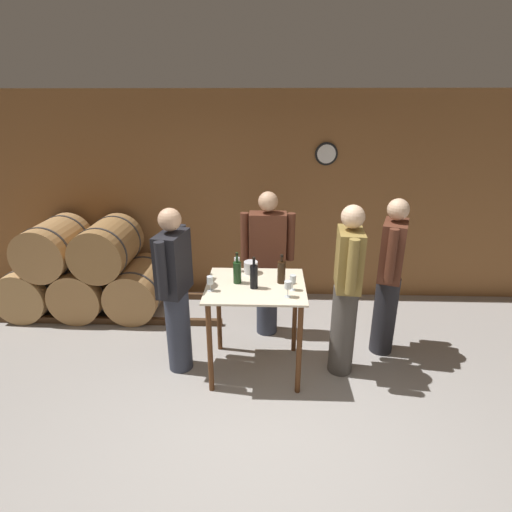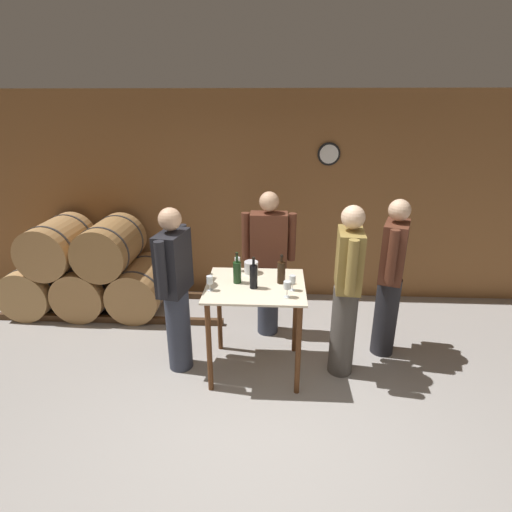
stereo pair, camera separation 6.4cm
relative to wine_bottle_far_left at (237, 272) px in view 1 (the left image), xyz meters
name	(u,v)px [view 1 (the left image)]	position (x,y,z in m)	size (l,w,h in m)	color
ground_plane	(263,427)	(0.26, -0.83, -1.05)	(14.00, 14.00, 0.00)	#9E9993
back_wall	(267,200)	(0.26, 1.71, 0.30)	(8.40, 0.08, 2.70)	brown
barrel_rack	(85,272)	(-2.03, 1.14, -0.52)	(3.54, 0.87, 1.21)	#4C331E
tasting_table	(256,303)	(0.17, -0.04, -0.30)	(0.93, 0.80, 0.94)	beige
wine_bottle_far_left	(237,272)	(0.00, 0.00, 0.00)	(0.08, 0.08, 0.30)	#193819
wine_bottle_left	(254,276)	(0.16, -0.11, 0.01)	(0.07, 0.07, 0.30)	black
wine_bottle_center	(281,272)	(0.42, 0.02, 0.00)	(0.08, 0.08, 0.28)	black
wine_glass_near_left	(210,281)	(-0.23, -0.18, -0.01)	(0.06, 0.06, 0.14)	silver
wine_glass_near_center	(237,261)	(-0.02, 0.28, -0.01)	(0.06, 0.06, 0.15)	silver
wine_glass_near_right	(288,285)	(0.46, -0.28, 0.00)	(0.07, 0.07, 0.15)	silver
wine_glass_far_side	(293,280)	(0.51, -0.14, -0.01)	(0.06, 0.06, 0.15)	silver
ice_bucket	(251,267)	(0.12, 0.24, -0.05)	(0.14, 0.14, 0.12)	silver
person_host	(346,289)	(1.03, -0.03, -0.15)	(0.25, 0.59, 1.71)	#4C4742
person_visitor_with_scarf	(175,289)	(-0.59, -0.04, -0.17)	(0.29, 0.58, 1.67)	#333847
person_visitor_bearded	(390,275)	(1.53, 0.33, -0.16)	(0.34, 0.56, 1.69)	#232328
person_visitor_near_door	(267,262)	(0.28, 0.68, -0.17)	(0.59, 0.24, 1.67)	#333847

